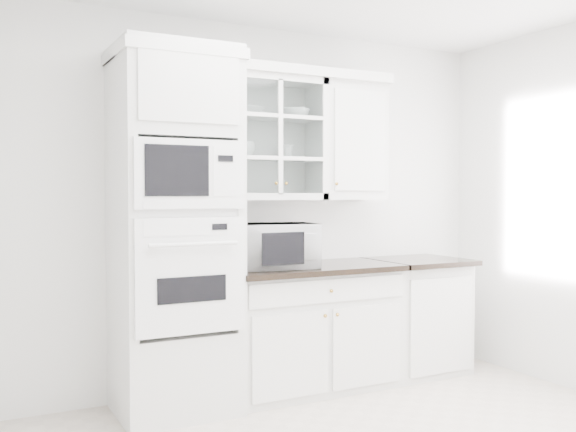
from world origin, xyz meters
TOP-DOWN VIEW (x-y plane):
  - room_shell at (0.00, 0.43)m, footprint 4.00×3.50m
  - oven_column at (-0.75, 1.42)m, footprint 0.76×0.68m
  - base_cabinet_run at (0.28, 1.45)m, footprint 1.32×0.67m
  - extra_base_cabinet at (1.28, 1.45)m, footprint 0.72×0.67m
  - upper_cabinet_glass at (0.03, 1.58)m, footprint 0.80×0.33m
  - upper_cabinet_solid at (0.71, 1.58)m, footprint 0.55×0.33m
  - crown_molding at (-0.07, 1.56)m, footprint 2.14×0.38m
  - countertop_microwave at (-0.02, 1.40)m, footprint 0.61×0.53m
  - bowl_a at (-0.17, 1.57)m, footprint 0.27×0.27m
  - bowl_b at (0.23, 1.57)m, footprint 0.24×0.24m
  - cup_a at (-0.16, 1.60)m, footprint 0.16×0.16m
  - cup_b at (0.17, 1.60)m, footprint 0.13×0.13m

SIDE VIEW (x-z plane):
  - base_cabinet_run at x=0.28m, z-range 0.00..0.92m
  - extra_base_cabinet at x=1.28m, z-range 0.00..0.92m
  - countertop_microwave at x=-0.02m, z-range 0.92..1.24m
  - oven_column at x=-0.75m, z-range 0.00..2.40m
  - cup_b at x=0.17m, z-range 1.71..1.81m
  - cup_a at x=-0.16m, z-range 1.71..1.82m
  - room_shell at x=0.00m, z-range 0.43..3.13m
  - upper_cabinet_glass at x=0.03m, z-range 1.40..2.30m
  - upper_cabinet_solid at x=0.71m, z-range 1.40..2.30m
  - bowl_a at x=-0.17m, z-range 2.01..2.07m
  - bowl_b at x=0.23m, z-range 2.01..2.08m
  - crown_molding at x=-0.07m, z-range 2.30..2.37m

